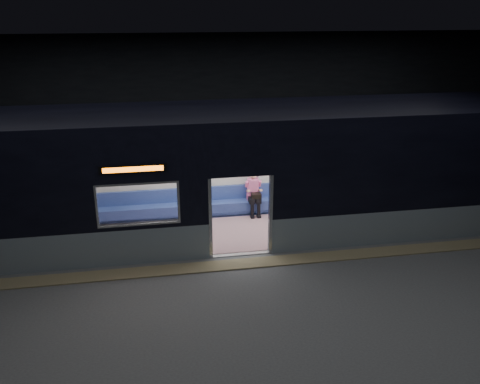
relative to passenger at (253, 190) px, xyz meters
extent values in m
cube|color=#47494C|center=(-0.82, -3.55, -0.77)|extent=(24.00, 14.00, 0.01)
cube|color=black|center=(-0.82, -3.55, 4.22)|extent=(24.00, 14.00, 0.04)
cube|color=black|center=(-0.82, 3.43, 1.74)|extent=(24.00, 0.04, 5.00)
cube|color=#8C7F59|center=(-0.82, -3.00, -0.75)|extent=(22.80, 0.50, 0.03)
cube|color=gray|center=(-5.67, -2.49, -0.31)|extent=(8.30, 0.12, 0.90)
cube|color=gray|center=(4.03, -2.49, -0.31)|extent=(8.30, 0.12, 0.90)
cube|color=black|center=(-5.67, -2.49, 1.29)|extent=(8.30, 0.12, 2.30)
cube|color=black|center=(4.03, -2.49, 1.29)|extent=(8.30, 0.12, 2.30)
cube|color=black|center=(-0.82, -2.49, 1.86)|extent=(1.40, 0.12, 1.15)
cube|color=#B7BABC|center=(-1.56, -2.49, 0.26)|extent=(0.08, 0.14, 2.05)
cube|color=#B7BABC|center=(-0.08, -2.49, 0.26)|extent=(0.08, 0.14, 2.05)
cube|color=black|center=(-3.27, -2.57, 1.63)|extent=(1.50, 0.04, 0.18)
cube|color=orange|center=(-3.27, -2.58, 1.63)|extent=(1.34, 0.03, 0.12)
cube|color=beige|center=(-0.82, 0.39, 0.84)|extent=(18.00, 0.12, 3.20)
cube|color=black|center=(-0.82, -1.05, 2.51)|extent=(18.00, 3.00, 0.15)
cube|color=gray|center=(-0.82, -1.05, -0.74)|extent=(17.76, 2.76, 0.04)
cube|color=beige|center=(-0.82, -1.05, 1.59)|extent=(17.76, 2.76, 0.10)
cube|color=navy|center=(-0.82, 0.07, -0.52)|extent=(11.00, 0.48, 0.41)
cube|color=navy|center=(-0.82, 0.26, -0.11)|extent=(11.00, 0.10, 0.40)
cube|color=#7B5A5F|center=(-4.12, -2.14, -0.52)|extent=(4.40, 0.48, 0.41)
cube|color=#7B5A5F|center=(2.48, -2.14, -0.52)|extent=(4.40, 0.48, 0.41)
cylinder|color=silver|center=(-1.77, -2.18, 0.41)|extent=(0.04, 0.04, 2.26)
cylinder|color=silver|center=(-1.77, 0.08, 0.41)|extent=(0.04, 0.04, 2.26)
cylinder|color=silver|center=(0.13, -2.18, 0.41)|extent=(0.04, 0.04, 2.26)
cylinder|color=silver|center=(0.13, 0.08, 0.41)|extent=(0.04, 0.04, 2.26)
cylinder|color=silver|center=(-0.82, 0.03, 1.19)|extent=(11.00, 0.03, 0.03)
cube|color=black|center=(-0.09, -0.13, -0.24)|extent=(0.15, 0.42, 0.14)
cube|color=black|center=(0.09, -0.13, -0.24)|extent=(0.15, 0.42, 0.14)
cylinder|color=black|center=(-0.09, -0.33, -0.51)|extent=(0.10, 0.10, 0.43)
cylinder|color=black|center=(0.09, -0.33, -0.51)|extent=(0.10, 0.10, 0.43)
cube|color=pink|center=(0.00, 0.04, -0.22)|extent=(0.36, 0.20, 0.18)
cylinder|color=pink|center=(0.00, 0.07, 0.09)|extent=(0.38, 0.38, 0.47)
sphere|color=tan|center=(0.00, 0.05, 0.43)|extent=(0.19, 0.19, 0.19)
sphere|color=black|center=(0.00, 0.09, 0.46)|extent=(0.20, 0.20, 0.20)
cube|color=black|center=(0.04, -0.20, -0.10)|extent=(0.30, 0.26, 0.14)
cube|color=white|center=(3.43, 0.31, 0.75)|extent=(1.11, 0.03, 0.72)
camera|label=1|loc=(-2.81, -13.60, 5.05)|focal=38.00mm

